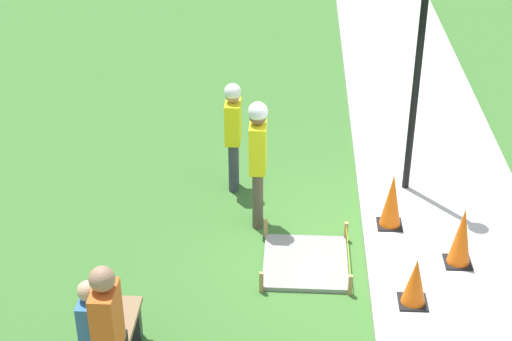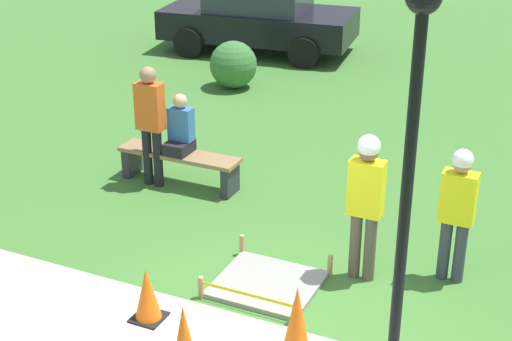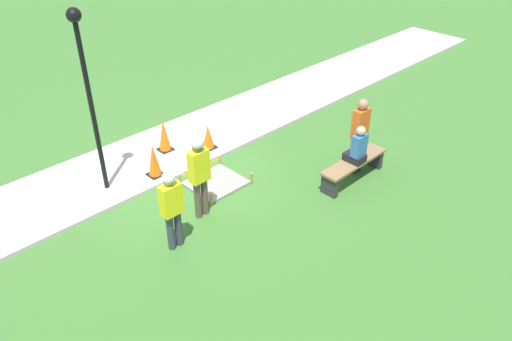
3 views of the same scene
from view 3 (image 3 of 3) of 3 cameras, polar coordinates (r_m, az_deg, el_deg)
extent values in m
plane|color=#3D702D|center=(11.67, -8.38, -0.69)|extent=(60.00, 60.00, 0.00)
cube|color=#BCB7AD|center=(12.49, -11.68, 1.63)|extent=(28.00, 2.37, 0.10)
cube|color=gray|center=(11.30, -4.59, -1.43)|extent=(1.17, 1.08, 0.06)
cube|color=tan|center=(11.91, -4.14, 1.14)|extent=(0.05, 0.05, 0.28)
cube|color=tan|center=(11.32, -8.65, -1.03)|extent=(0.05, 0.05, 0.28)
cube|color=tan|center=(11.23, -0.55, -0.90)|extent=(0.05, 0.05, 0.28)
cube|color=tan|center=(10.60, -5.14, -3.34)|extent=(0.05, 0.05, 0.28)
cube|color=yellow|center=(11.56, -6.36, 0.38)|extent=(1.17, 0.00, 0.04)
cube|color=black|center=(12.54, -5.43, 2.68)|extent=(0.34, 0.34, 0.02)
cone|color=orange|center=(12.39, -5.50, 3.92)|extent=(0.29, 0.29, 0.60)
cube|color=black|center=(12.59, -10.29, 2.40)|extent=(0.34, 0.34, 0.02)
cone|color=orange|center=(12.40, -10.47, 4.01)|extent=(0.29, 0.29, 0.78)
cube|color=black|center=(11.65, -11.40, -0.43)|extent=(0.34, 0.34, 0.02)
cone|color=orange|center=(11.44, -11.61, 1.22)|extent=(0.29, 0.29, 0.76)
cube|color=#2D2D33|center=(12.15, 13.37, 1.42)|extent=(0.12, 0.40, 0.45)
cube|color=#2D2D33|center=(10.94, 8.41, -1.75)|extent=(0.12, 0.40, 0.45)
cube|color=olive|center=(11.40, 11.15, 1.00)|extent=(1.89, 0.44, 0.06)
cube|color=black|center=(11.33, 11.19, 1.50)|extent=(0.34, 0.44, 0.18)
cube|color=#336BAD|center=(11.12, 11.71, 2.85)|extent=(0.36, 0.20, 0.50)
sphere|color=tan|center=(10.96, 11.91, 4.46)|extent=(0.21, 0.21, 0.21)
cylinder|color=#383D47|center=(9.52, -8.86, -6.48)|extent=(0.14, 0.14, 0.78)
cylinder|color=#383D47|center=(9.45, -9.74, -6.94)|extent=(0.14, 0.14, 0.78)
cube|color=yellow|center=(9.07, -9.68, -3.28)|extent=(0.40, 0.22, 0.62)
sphere|color=#A37A5B|center=(8.83, -9.92, -1.10)|extent=(0.21, 0.21, 0.21)
sphere|color=white|center=(8.80, -9.96, -0.78)|extent=(0.24, 0.24, 0.24)
cylinder|color=brown|center=(10.22, -5.89, -2.92)|extent=(0.14, 0.14, 0.85)
cylinder|color=brown|center=(10.13, -6.68, -3.33)|extent=(0.14, 0.14, 0.85)
cube|color=yellow|center=(9.75, -6.55, 0.53)|extent=(0.40, 0.22, 0.68)
sphere|color=brown|center=(9.52, -6.72, 2.84)|extent=(0.23, 0.23, 0.23)
sphere|color=white|center=(9.49, -6.74, 3.17)|extent=(0.27, 0.27, 0.27)
cylinder|color=black|center=(11.82, 11.69, 1.95)|extent=(0.14, 0.14, 0.89)
cylinder|color=black|center=(11.69, 11.18, 1.64)|extent=(0.14, 0.14, 0.89)
cube|color=#E55B1E|center=(11.37, 11.86, 5.25)|extent=(0.40, 0.22, 0.70)
sphere|color=#A37A5B|center=(11.17, 12.13, 7.40)|extent=(0.24, 0.24, 0.24)
cylinder|color=black|center=(10.61, -18.18, 6.37)|extent=(0.10, 0.10, 3.66)
sphere|color=black|center=(9.96, -20.12, 16.35)|extent=(0.28, 0.28, 0.28)
camera|label=1|loc=(15.83, 21.72, 29.19)|focal=55.00mm
camera|label=2|loc=(14.80, -36.70, 21.85)|focal=55.00mm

